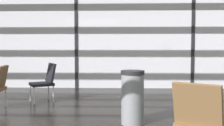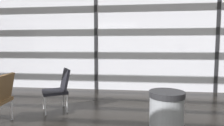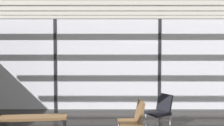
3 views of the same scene
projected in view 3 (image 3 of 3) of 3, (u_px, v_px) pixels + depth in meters
glass_curtain_wall at (159, 64)px, 7.93m from camera, size 14.00×0.08×3.05m
window_mullion_0 at (56, 64)px, 7.93m from camera, size 0.10×0.12×3.05m
window_mullion_1 at (159, 64)px, 7.93m from camera, size 0.10×0.12×3.05m
parked_airplane at (138, 55)px, 12.73m from camera, size 10.82×3.62×3.62m
lounge_chair_2 at (134, 118)px, 5.06m from camera, size 0.57×0.53×0.87m
lounge_chair_4 at (161, 109)px, 5.90m from camera, size 0.70×0.68×0.87m
waiting_bench at (34, 121)px, 5.32m from camera, size 1.54×0.57×0.47m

